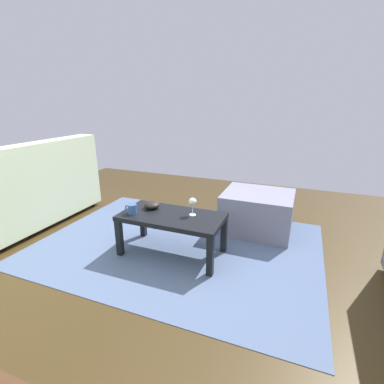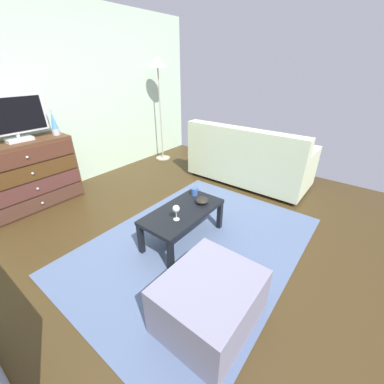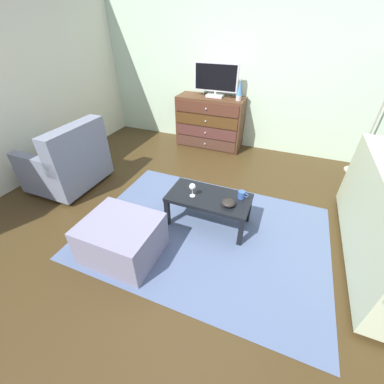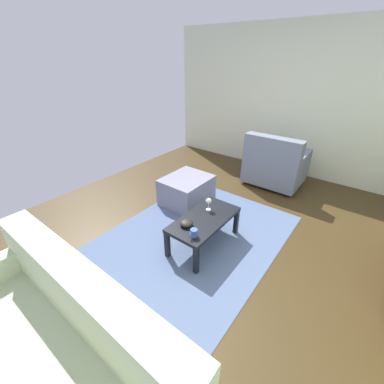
% 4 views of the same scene
% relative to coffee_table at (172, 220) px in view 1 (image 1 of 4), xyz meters
% --- Properties ---
extents(ground_plane, '(5.75, 5.10, 0.05)m').
position_rel_coffee_table_xyz_m(ground_plane, '(-0.18, 0.03, -0.35)').
color(ground_plane, '#3C2C15').
extents(area_rug, '(2.60, 1.90, 0.01)m').
position_rel_coffee_table_xyz_m(area_rug, '(0.02, -0.17, -0.32)').
color(area_rug, slate).
rests_on(area_rug, ground_plane).
extents(coffee_table, '(0.90, 0.46, 0.38)m').
position_rel_coffee_table_xyz_m(coffee_table, '(0.00, 0.00, 0.00)').
color(coffee_table, black).
rests_on(coffee_table, ground_plane).
extents(wine_glass, '(0.07, 0.07, 0.16)m').
position_rel_coffee_table_xyz_m(wine_glass, '(-0.17, -0.06, 0.17)').
color(wine_glass, silver).
rests_on(wine_glass, coffee_table).
extents(mug, '(0.11, 0.08, 0.08)m').
position_rel_coffee_table_xyz_m(mug, '(0.33, 0.10, 0.09)').
color(mug, '#3456A0').
rests_on(mug, coffee_table).
extents(bowl_decorative, '(0.14, 0.14, 0.06)m').
position_rel_coffee_table_xyz_m(bowl_decorative, '(0.24, -0.07, 0.08)').
color(bowl_decorative, black).
rests_on(bowl_decorative, coffee_table).
extents(couch_large, '(0.85, 1.85, 0.92)m').
position_rel_coffee_table_xyz_m(couch_large, '(1.78, 0.14, 0.03)').
color(couch_large, '#332319').
rests_on(couch_large, ground_plane).
extents(ottoman, '(0.70, 0.60, 0.42)m').
position_rel_coffee_table_xyz_m(ottoman, '(-0.63, -0.76, -0.12)').
color(ottoman, slate).
rests_on(ottoman, ground_plane).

